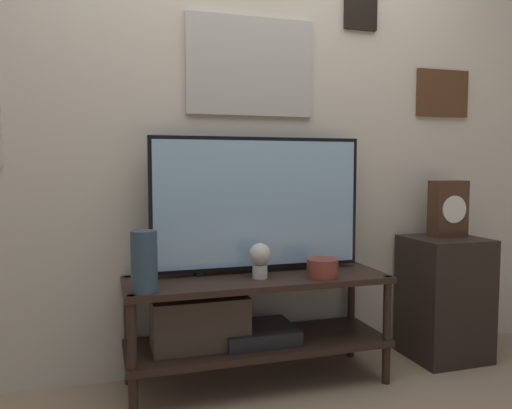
{
  "coord_description": "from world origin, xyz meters",
  "views": [
    {
      "loc": [
        -0.71,
        -2.02,
        1.07
      ],
      "look_at": [
        -0.01,
        0.25,
        0.89
      ],
      "focal_mm": 35.0,
      "sensor_mm": 36.0,
      "label": 1
    }
  ],
  "objects_px": {
    "vase_wide_bowl": "(323,268)",
    "mantel_clock": "(448,209)",
    "decorative_bust": "(259,258)",
    "vase_tall_ceramic": "(144,262)",
    "television": "(258,204)"
  },
  "relations": [
    {
      "from": "vase_wide_bowl",
      "to": "mantel_clock",
      "type": "distance_m",
      "value": 0.9
    },
    {
      "from": "decorative_bust",
      "to": "mantel_clock",
      "type": "relative_size",
      "value": 0.54
    },
    {
      "from": "vase_wide_bowl",
      "to": "mantel_clock",
      "type": "relative_size",
      "value": 0.48
    },
    {
      "from": "vase_wide_bowl",
      "to": "television",
      "type": "bearing_deg",
      "value": 142.99
    },
    {
      "from": "vase_wide_bowl",
      "to": "vase_tall_ceramic",
      "type": "height_order",
      "value": "vase_tall_ceramic"
    },
    {
      "from": "vase_wide_bowl",
      "to": "mantel_clock",
      "type": "xyz_separation_m",
      "value": [
        0.84,
        0.17,
        0.25
      ]
    },
    {
      "from": "television",
      "to": "decorative_bust",
      "type": "xyz_separation_m",
      "value": [
        -0.04,
        -0.13,
        -0.25
      ]
    },
    {
      "from": "vase_wide_bowl",
      "to": "mantel_clock",
      "type": "height_order",
      "value": "mantel_clock"
    },
    {
      "from": "vase_tall_ceramic",
      "to": "decorative_bust",
      "type": "relative_size",
      "value": 1.56
    },
    {
      "from": "vase_wide_bowl",
      "to": "vase_tall_ceramic",
      "type": "relative_size",
      "value": 0.58
    },
    {
      "from": "television",
      "to": "decorative_bust",
      "type": "relative_size",
      "value": 6.38
    },
    {
      "from": "mantel_clock",
      "to": "television",
      "type": "bearing_deg",
      "value": 178.51
    },
    {
      "from": "decorative_bust",
      "to": "vase_tall_ceramic",
      "type": "bearing_deg",
      "value": -168.5
    },
    {
      "from": "vase_tall_ceramic",
      "to": "vase_wide_bowl",
      "type": "bearing_deg",
      "value": 2.87
    },
    {
      "from": "television",
      "to": "mantel_clock",
      "type": "distance_m",
      "value": 1.11
    }
  ]
}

